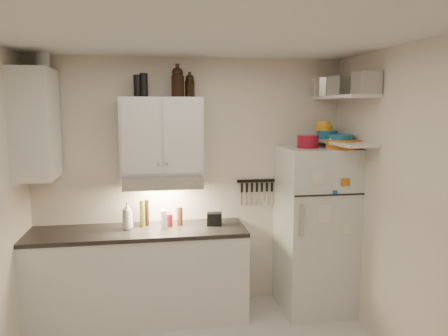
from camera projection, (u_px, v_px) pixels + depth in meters
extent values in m
cube|color=silver|center=(210.00, 31.00, 2.93)|extent=(3.20, 3.00, 0.02)
cube|color=beige|center=(191.00, 184.00, 4.59)|extent=(3.20, 0.02, 2.60)
cube|color=beige|center=(416.00, 212.00, 3.37)|extent=(0.02, 3.00, 2.60)
cube|color=silver|center=(139.00, 277.00, 4.31)|extent=(2.10, 0.60, 0.88)
cube|color=black|center=(138.00, 232.00, 4.25)|extent=(2.10, 0.62, 0.04)
cube|color=silver|center=(162.00, 136.00, 4.29)|extent=(0.80, 0.33, 0.75)
cube|color=silver|center=(36.00, 124.00, 3.96)|extent=(0.33, 0.55, 1.00)
cube|color=silver|center=(163.00, 180.00, 4.29)|extent=(0.76, 0.46, 0.12)
cube|color=silver|center=(315.00, 229.00, 4.51)|extent=(0.70, 0.68, 1.70)
cube|color=silver|center=(344.00, 97.00, 4.22)|extent=(0.30, 0.95, 0.03)
cube|color=silver|center=(342.00, 142.00, 4.29)|extent=(0.30, 0.95, 0.03)
cube|color=black|center=(256.00, 181.00, 4.67)|extent=(0.42, 0.02, 0.03)
cylinder|color=maroon|center=(308.00, 142.00, 4.34)|extent=(0.28, 0.28, 0.12)
cube|color=#C96B19|center=(344.00, 145.00, 4.21)|extent=(0.29, 0.32, 0.09)
cylinder|color=silver|center=(332.00, 143.00, 4.27)|extent=(0.07, 0.07, 0.10)
cylinder|color=silver|center=(325.00, 87.00, 4.48)|extent=(0.27, 0.27, 0.18)
cube|color=#AAAAAD|center=(340.00, 86.00, 4.16)|extent=(0.23, 0.22, 0.18)
cube|color=#AAAAAD|center=(366.00, 83.00, 3.86)|extent=(0.20, 0.20, 0.20)
cylinder|color=#196189|center=(327.00, 135.00, 4.54)|extent=(0.22, 0.22, 0.09)
cylinder|color=orange|center=(324.00, 128.00, 4.52)|extent=(0.18, 0.18, 0.05)
cylinder|color=gold|center=(324.00, 123.00, 4.52)|extent=(0.14, 0.14, 0.04)
cylinder|color=#196189|center=(340.00, 137.00, 4.30)|extent=(0.29, 0.29, 0.06)
cylinder|color=black|center=(144.00, 85.00, 4.16)|extent=(0.10, 0.10, 0.22)
cylinder|color=black|center=(137.00, 86.00, 4.14)|extent=(0.08, 0.08, 0.21)
cylinder|color=silver|center=(42.00, 59.00, 3.99)|extent=(0.15, 0.15, 0.17)
imported|color=silver|center=(127.00, 214.00, 4.24)|extent=(0.14, 0.14, 0.31)
cylinder|color=brown|center=(180.00, 216.00, 4.40)|extent=(0.06, 0.06, 0.19)
cylinder|color=#565E17|center=(142.00, 214.00, 4.33)|extent=(0.06, 0.06, 0.27)
cylinder|color=black|center=(146.00, 213.00, 4.38)|extent=(0.06, 0.06, 0.27)
cylinder|color=silver|center=(164.00, 219.00, 4.28)|extent=(0.07, 0.07, 0.18)
cylinder|color=maroon|center=(169.00, 220.00, 4.36)|extent=(0.07, 0.07, 0.13)
cube|color=black|center=(214.00, 219.00, 4.40)|extent=(0.16, 0.13, 0.13)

